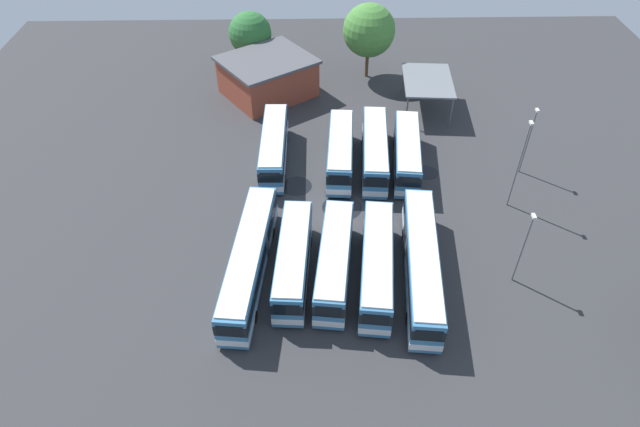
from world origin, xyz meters
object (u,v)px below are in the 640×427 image
(bus_row0_slot0, at_px, (274,147))
(bus_row1_slot2, at_px, (335,260))
(bus_row0_slot4, at_px, (407,153))
(maintenance_shelter, at_px, (428,81))
(bus_row0_slot2, at_px, (340,151))
(depot_building, at_px, (268,76))
(bus_row1_slot0, at_px, (250,259))
(tree_northeast, at_px, (250,33))
(bus_row0_slot3, at_px, (375,150))
(lamp_post_by_building, at_px, (529,138))
(lamp_post_far_corner, at_px, (520,162))
(bus_row1_slot4, at_px, (421,262))
(tree_northwest, at_px, (369,30))
(lamp_post_near_entrance, at_px, (524,246))
(bus_row1_slot1, at_px, (293,260))
(bus_row1_slot3, at_px, (377,264))

(bus_row0_slot0, height_order, bus_row1_slot2, same)
(bus_row0_slot4, xyz_separation_m, maintenance_shelter, (-12.16, 4.06, 1.82))
(bus_row0_slot2, distance_m, depot_building, 17.93)
(bus_row1_slot0, xyz_separation_m, tree_northeast, (-38.71, -2.55, 3.03))
(bus_row0_slot3, distance_m, lamp_post_by_building, 15.68)
(lamp_post_far_corner, bearing_deg, bus_row1_slot4, -47.51)
(bus_row0_slot3, xyz_separation_m, lamp_post_by_building, (1.53, 15.43, 2.30))
(bus_row1_slot0, xyz_separation_m, maintenance_shelter, (-27.29, 19.54, 1.82))
(bus_row1_slot0, relative_size, bus_row1_slot2, 1.31)
(lamp_post_far_corner, bearing_deg, maintenance_shelter, -164.27)
(maintenance_shelter, xyz_separation_m, tree_northwest, (-8.64, -6.49, 2.69))
(depot_building, relative_size, lamp_post_near_entrance, 1.88)
(bus_row1_slot1, relative_size, bus_row1_slot4, 0.75)
(depot_building, relative_size, maintenance_shelter, 1.55)
(bus_row0_slot3, relative_size, tree_northeast, 1.62)
(bus_row0_slot3, xyz_separation_m, bus_row1_slot4, (16.36, 2.33, 0.00))
(lamp_post_by_building, bearing_deg, tree_northwest, -146.34)
(lamp_post_by_building, bearing_deg, maintenance_shelter, -148.62)
(bus_row1_slot3, bearing_deg, tree_northeast, -161.46)
(bus_row1_slot2, height_order, bus_row1_slot4, same)
(bus_row0_slot0, distance_m, bus_row0_slot3, 10.80)
(bus_row0_slot2, bearing_deg, maintenance_shelter, 136.59)
(depot_building, bearing_deg, bus_row1_slot2, 12.78)
(bus_row0_slot2, bearing_deg, bus_row1_slot2, -4.60)
(bus_row1_slot1, xyz_separation_m, bus_row1_slot4, (0.54, 10.76, 0.00))
(bus_row0_slot2, relative_size, lamp_post_near_entrance, 1.58)
(bus_row1_slot1, distance_m, maintenance_shelter, 31.74)
(bus_row1_slot0, height_order, tree_northwest, tree_northwest)
(bus_row1_slot0, bearing_deg, bus_row1_slot1, 87.68)
(bus_row1_slot4, xyz_separation_m, lamp_post_far_corner, (-9.44, 10.30, 3.30))
(bus_row1_slot0, bearing_deg, bus_row0_slot4, 134.35)
(bus_row0_slot0, bearing_deg, bus_row0_slot3, 85.37)
(lamp_post_by_building, bearing_deg, bus_row0_slot3, -95.67)
(lamp_post_near_entrance, bearing_deg, tree_northeast, -147.88)
(bus_row1_slot3, bearing_deg, lamp_post_by_building, 131.53)
(bus_row0_slot3, distance_m, depot_building, 19.86)
(bus_row1_slot4, relative_size, lamp_post_far_corner, 1.65)
(lamp_post_by_building, bearing_deg, bus_row0_slot2, -94.30)
(bus_row0_slot4, xyz_separation_m, lamp_post_by_building, (1.00, 12.08, 2.30))
(bus_row1_slot2, bearing_deg, lamp_post_far_corner, 117.23)
(bus_row0_slot4, xyz_separation_m, bus_row1_slot2, (15.45, -8.31, 0.00))
(bus_row0_slot4, height_order, maintenance_shelter, maintenance_shelter)
(bus_row1_slot0, distance_m, lamp_post_near_entrance, 22.57)
(bus_row0_slot2, height_order, bus_row1_slot1, same)
(tree_northeast, bearing_deg, maintenance_shelter, 62.66)
(bus_row1_slot0, relative_size, bus_row1_slot3, 1.24)
(bus_row0_slot3, xyz_separation_m, lamp_post_near_entrance, (16.76, 10.30, 2.20))
(bus_row0_slot0, distance_m, depot_building, 14.90)
(lamp_post_far_corner, xyz_separation_m, tree_northwest, (-27.19, -11.71, 1.20))
(bus_row0_slot3, relative_size, bus_row1_slot2, 1.05)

